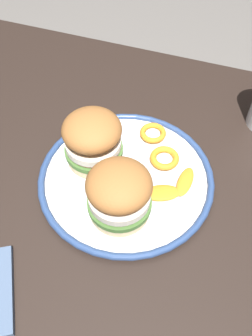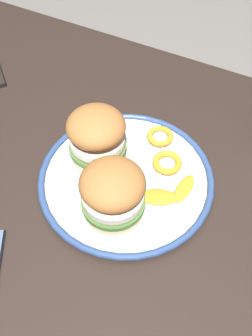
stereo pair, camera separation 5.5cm
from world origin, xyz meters
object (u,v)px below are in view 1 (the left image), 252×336
object	(u,v)px
sandwich_half_left	(119,193)
sandwich_half_right	(93,139)
dining_table	(107,225)
dinner_plate	(126,178)

from	to	relation	value
sandwich_half_left	sandwich_half_right	xyz separation A→B (m)	(0.08, -0.09, 0.00)
sandwich_half_left	sandwich_half_right	world-z (taller)	same
sandwich_half_left	sandwich_half_right	distance (m)	0.12
sandwich_half_left	sandwich_half_right	bearing A→B (deg)	-48.31
dining_table	dinner_plate	distance (m)	0.13
sandwich_half_right	dining_table	bearing A→B (deg)	125.05
dining_table	dinner_plate	size ratio (longest dim) A/B	3.81
dinner_plate	sandwich_half_right	world-z (taller)	sandwich_half_right
dinner_plate	sandwich_half_left	world-z (taller)	sandwich_half_left
dining_table	dinner_plate	xyz separation A→B (m)	(-0.03, -0.04, 0.12)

